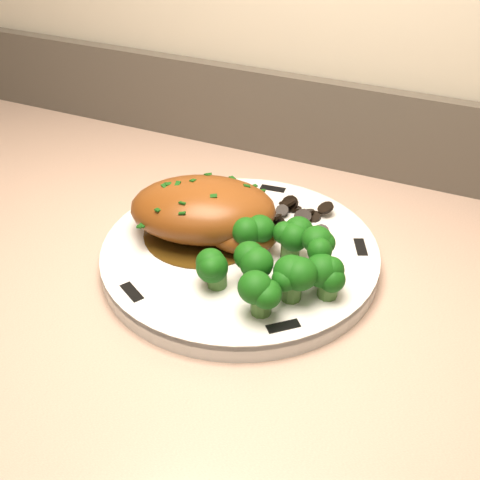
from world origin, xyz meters
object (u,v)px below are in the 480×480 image
at_px(counter, 116,465).
at_px(chicken_breast, 208,212).
at_px(plate, 240,255).
at_px(broccoli_florets, 277,262).

relative_size(counter, chicken_breast, 9.97).
height_order(counter, plate, counter).
height_order(plate, broccoli_florets, broccoli_florets).
bearing_deg(plate, counter, -162.27).
height_order(counter, broccoli_florets, counter).
distance_m(plate, broccoli_florets, 0.08).
height_order(counter, chicken_breast, counter).
xyz_separation_m(counter, chicken_breast, (0.14, 0.06, 0.46)).
height_order(chicken_breast, broccoli_florets, chicken_breast).
distance_m(counter, chicken_breast, 0.48).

